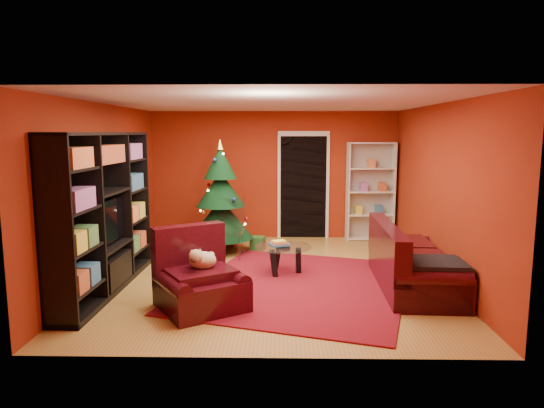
{
  "coord_description": "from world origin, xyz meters",
  "views": [
    {
      "loc": [
        0.15,
        -7.19,
        2.18
      ],
      "look_at": [
        0.0,
        0.4,
        1.05
      ],
      "focal_mm": 32.0,
      "sensor_mm": 36.0,
      "label": 1
    }
  ],
  "objects_px": {
    "gift_box_teal": "(217,244)",
    "coffee_table": "(283,260)",
    "armchair": "(201,277)",
    "acrylic_chair": "(229,232)",
    "white_bookshelf": "(370,192)",
    "dog": "(203,260)",
    "rug": "(299,285)",
    "media_unit": "(104,213)",
    "sofa": "(415,256)",
    "gift_box_green": "(258,243)",
    "gift_box_red": "(230,239)",
    "christmas_tree": "(221,197)"
  },
  "relations": [
    {
      "from": "gift_box_teal",
      "to": "white_bookshelf",
      "type": "xyz_separation_m",
      "value": [
        2.98,
        1.14,
        0.84
      ]
    },
    {
      "from": "armchair",
      "to": "rug",
      "type": "bearing_deg",
      "value": 4.53
    },
    {
      "from": "gift_box_red",
      "to": "acrylic_chair",
      "type": "distance_m",
      "value": 1.08
    },
    {
      "from": "white_bookshelf",
      "to": "dog",
      "type": "xyz_separation_m",
      "value": [
        -2.78,
        -3.94,
        -0.38
      ]
    },
    {
      "from": "christmas_tree",
      "to": "acrylic_chair",
      "type": "xyz_separation_m",
      "value": [
        0.21,
        -0.52,
        -0.54
      ]
    },
    {
      "from": "media_unit",
      "to": "gift_box_green",
      "type": "height_order",
      "value": "media_unit"
    },
    {
      "from": "white_bookshelf",
      "to": "coffee_table",
      "type": "relative_size",
      "value": 2.35
    },
    {
      "from": "gift_box_teal",
      "to": "sofa",
      "type": "height_order",
      "value": "sofa"
    },
    {
      "from": "media_unit",
      "to": "armchair",
      "type": "height_order",
      "value": "media_unit"
    },
    {
      "from": "white_bookshelf",
      "to": "armchair",
      "type": "bearing_deg",
      "value": -127.34
    },
    {
      "from": "gift_box_green",
      "to": "dog",
      "type": "distance_m",
      "value": 3.1
    },
    {
      "from": "white_bookshelf",
      "to": "sofa",
      "type": "xyz_separation_m",
      "value": [
        0.07,
        -3.12,
        -0.53
      ]
    },
    {
      "from": "media_unit",
      "to": "gift_box_red",
      "type": "distance_m",
      "value": 3.22
    },
    {
      "from": "sofa",
      "to": "acrylic_chair",
      "type": "bearing_deg",
      "value": 63.21
    },
    {
      "from": "armchair",
      "to": "media_unit",
      "type": "bearing_deg",
      "value": 120.99
    },
    {
      "from": "christmas_tree",
      "to": "gift_box_red",
      "type": "height_order",
      "value": "christmas_tree"
    },
    {
      "from": "rug",
      "to": "dog",
      "type": "bearing_deg",
      "value": -144.63
    },
    {
      "from": "armchair",
      "to": "acrylic_chair",
      "type": "relative_size",
      "value": 1.11
    },
    {
      "from": "christmas_tree",
      "to": "coffee_table",
      "type": "xyz_separation_m",
      "value": [
        1.13,
        -1.41,
        -0.78
      ]
    },
    {
      "from": "gift_box_green",
      "to": "sofa",
      "type": "height_order",
      "value": "sofa"
    },
    {
      "from": "sofa",
      "to": "acrylic_chair",
      "type": "xyz_separation_m",
      "value": [
        -2.77,
        1.53,
        0.01
      ]
    },
    {
      "from": "gift_box_red",
      "to": "white_bookshelf",
      "type": "bearing_deg",
      "value": 11.58
    },
    {
      "from": "media_unit",
      "to": "sofa",
      "type": "relative_size",
      "value": 1.33
    },
    {
      "from": "gift_box_teal",
      "to": "coffee_table",
      "type": "xyz_separation_m",
      "value": [
        1.21,
        -1.34,
        0.08
      ]
    },
    {
      "from": "rug",
      "to": "christmas_tree",
      "type": "height_order",
      "value": "christmas_tree"
    },
    {
      "from": "gift_box_red",
      "to": "armchair",
      "type": "height_order",
      "value": "armchair"
    },
    {
      "from": "white_bookshelf",
      "to": "dog",
      "type": "bearing_deg",
      "value": -127.66
    },
    {
      "from": "acrylic_chair",
      "to": "armchair",
      "type": "bearing_deg",
      "value": -89.79
    },
    {
      "from": "rug",
      "to": "media_unit",
      "type": "distance_m",
      "value": 2.89
    },
    {
      "from": "gift_box_red",
      "to": "sofa",
      "type": "height_order",
      "value": "sofa"
    },
    {
      "from": "acrylic_chair",
      "to": "dog",
      "type": "bearing_deg",
      "value": -89.49
    },
    {
      "from": "gift_box_green",
      "to": "gift_box_red",
      "type": "bearing_deg",
      "value": 148.13
    },
    {
      "from": "christmas_tree",
      "to": "acrylic_chair",
      "type": "height_order",
      "value": "christmas_tree"
    },
    {
      "from": "gift_box_red",
      "to": "acrylic_chair",
      "type": "bearing_deg",
      "value": -84.22
    },
    {
      "from": "gift_box_green",
      "to": "coffee_table",
      "type": "distance_m",
      "value": 1.63
    },
    {
      "from": "rug",
      "to": "sofa",
      "type": "bearing_deg",
      "value": -1.71
    },
    {
      "from": "gift_box_green",
      "to": "acrylic_chair",
      "type": "relative_size",
      "value": 0.26
    },
    {
      "from": "gift_box_teal",
      "to": "gift_box_red",
      "type": "relative_size",
      "value": 1.21
    },
    {
      "from": "armchair",
      "to": "coffee_table",
      "type": "height_order",
      "value": "armchair"
    },
    {
      "from": "gift_box_green",
      "to": "sofa",
      "type": "distance_m",
      "value": 3.21
    },
    {
      "from": "christmas_tree",
      "to": "dog",
      "type": "height_order",
      "value": "christmas_tree"
    },
    {
      "from": "rug",
      "to": "media_unit",
      "type": "relative_size",
      "value": 1.19
    },
    {
      "from": "white_bookshelf",
      "to": "sofa",
      "type": "distance_m",
      "value": 3.16
    },
    {
      "from": "gift_box_red",
      "to": "white_bookshelf",
      "type": "distance_m",
      "value": 2.99
    },
    {
      "from": "rug",
      "to": "armchair",
      "type": "xyz_separation_m",
      "value": [
        -1.24,
        -0.94,
        0.4
      ]
    },
    {
      "from": "white_bookshelf",
      "to": "dog",
      "type": "relative_size",
      "value": 5.08
    },
    {
      "from": "dog",
      "to": "sofa",
      "type": "xyz_separation_m",
      "value": [
        2.85,
        0.82,
        -0.14
      ]
    },
    {
      "from": "rug",
      "to": "christmas_tree",
      "type": "bearing_deg",
      "value": 124.04
    },
    {
      "from": "gift_box_red",
      "to": "coffee_table",
      "type": "distance_m",
      "value": 2.17
    },
    {
      "from": "sofa",
      "to": "coffee_table",
      "type": "distance_m",
      "value": 1.96
    }
  ]
}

